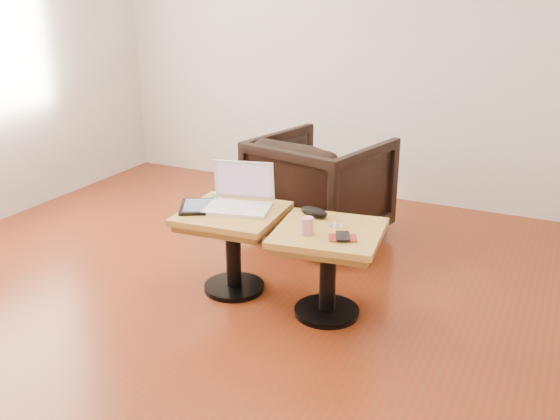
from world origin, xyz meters
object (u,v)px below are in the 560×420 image
at_px(laptop, 240,199).
at_px(armchair, 320,188).
at_px(side_table_left, 233,231).
at_px(striped_cup, 307,226).
at_px(side_table_right, 328,251).

xyz_separation_m(laptop, armchair, (0.13, 0.88, -0.17)).
xyz_separation_m(side_table_left, striped_cup, (0.51, -0.14, 0.17)).
bearing_deg(striped_cup, laptop, 158.06).
bearing_deg(side_table_left, striped_cup, -19.19).
distance_m(side_table_right, striped_cup, 0.21).
bearing_deg(laptop, armchair, 67.67).
distance_m(striped_cup, armchair, 1.16).
bearing_deg(armchair, striped_cup, 122.15).
bearing_deg(side_table_left, laptop, 73.48).
bearing_deg(side_table_right, striped_cup, -135.92).
relative_size(side_table_right, striped_cup, 6.93).
bearing_deg(laptop, side_table_right, -23.64).
height_order(laptop, striped_cup, laptop).
relative_size(side_table_right, laptop, 1.47).
xyz_separation_m(side_table_left, armchair, (0.14, 0.95, -0.00)).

